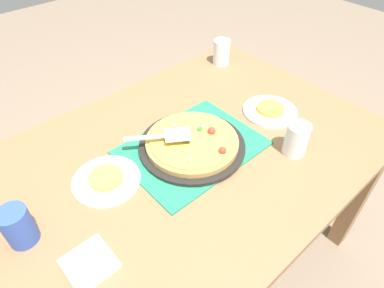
{
  "coord_description": "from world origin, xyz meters",
  "views": [
    {
      "loc": [
        -0.58,
        -0.65,
        1.56
      ],
      "look_at": [
        0.0,
        0.0,
        0.77
      ],
      "focal_mm": 30.89,
      "sensor_mm": 36.0,
      "label": 1
    }
  ],
  "objects_px": {
    "pizza": "(192,141)",
    "cup_far": "(221,52)",
    "plate_near_left": "(270,111)",
    "cup_near": "(296,139)",
    "napkin_stack": "(89,263)",
    "cup_corner": "(18,226)",
    "pizza_server": "(164,136)",
    "pizza_pan": "(192,145)",
    "served_slice_right": "(106,178)",
    "plate_far_right": "(107,180)",
    "served_slice_left": "(271,109)"
  },
  "relations": [
    {
      "from": "plate_near_left",
      "to": "cup_near",
      "type": "height_order",
      "value": "cup_near"
    },
    {
      "from": "cup_far",
      "to": "pizza_server",
      "type": "bearing_deg",
      "value": -152.49
    },
    {
      "from": "pizza_pan",
      "to": "napkin_stack",
      "type": "relative_size",
      "value": 3.17
    },
    {
      "from": "plate_far_right",
      "to": "pizza_server",
      "type": "height_order",
      "value": "pizza_server"
    },
    {
      "from": "pizza_pan",
      "to": "pizza",
      "type": "relative_size",
      "value": 1.15
    },
    {
      "from": "pizza_pan",
      "to": "napkin_stack",
      "type": "xyz_separation_m",
      "value": [
        -0.5,
        -0.16,
        -0.01
      ]
    },
    {
      "from": "pizza_pan",
      "to": "served_slice_left",
      "type": "height_order",
      "value": "served_slice_left"
    },
    {
      "from": "cup_near",
      "to": "cup_corner",
      "type": "relative_size",
      "value": 1.0
    },
    {
      "from": "served_slice_left",
      "to": "served_slice_right",
      "type": "xyz_separation_m",
      "value": [
        -0.69,
        0.12,
        0.0
      ]
    },
    {
      "from": "pizza",
      "to": "plate_near_left",
      "type": "xyz_separation_m",
      "value": [
        0.38,
        -0.05,
        -0.03
      ]
    },
    {
      "from": "pizza",
      "to": "cup_near",
      "type": "relative_size",
      "value": 2.75
    },
    {
      "from": "served_slice_right",
      "to": "cup_near",
      "type": "height_order",
      "value": "cup_near"
    },
    {
      "from": "plate_far_right",
      "to": "napkin_stack",
      "type": "xyz_separation_m",
      "value": [
        -0.18,
        -0.22,
        0.0
      ]
    },
    {
      "from": "cup_far",
      "to": "cup_corner",
      "type": "bearing_deg",
      "value": -163.22
    },
    {
      "from": "pizza_server",
      "to": "pizza_pan",
      "type": "bearing_deg",
      "value": -33.79
    },
    {
      "from": "plate_far_right",
      "to": "napkin_stack",
      "type": "relative_size",
      "value": 1.83
    },
    {
      "from": "served_slice_left",
      "to": "pizza_server",
      "type": "relative_size",
      "value": 0.51
    },
    {
      "from": "pizza_pan",
      "to": "pizza_server",
      "type": "relative_size",
      "value": 1.77
    },
    {
      "from": "plate_near_left",
      "to": "cup_near",
      "type": "xyz_separation_m",
      "value": [
        -0.13,
        -0.2,
        0.06
      ]
    },
    {
      "from": "pizza_pan",
      "to": "plate_far_right",
      "type": "xyz_separation_m",
      "value": [
        -0.31,
        0.07,
        -0.01
      ]
    },
    {
      "from": "served_slice_right",
      "to": "napkin_stack",
      "type": "distance_m",
      "value": 0.29
    },
    {
      "from": "cup_near",
      "to": "pizza_server",
      "type": "relative_size",
      "value": 0.56
    },
    {
      "from": "plate_far_right",
      "to": "cup_corner",
      "type": "distance_m",
      "value": 0.29
    },
    {
      "from": "served_slice_right",
      "to": "served_slice_left",
      "type": "bearing_deg",
      "value": -9.69
    },
    {
      "from": "cup_far",
      "to": "napkin_stack",
      "type": "xyz_separation_m",
      "value": [
        -1.02,
        -0.52,
        -0.05
      ]
    },
    {
      "from": "plate_far_right",
      "to": "pizza_server",
      "type": "distance_m",
      "value": 0.24
    },
    {
      "from": "pizza",
      "to": "pizza_server",
      "type": "distance_m",
      "value": 0.1
    },
    {
      "from": "pizza_pan",
      "to": "served_slice_right",
      "type": "distance_m",
      "value": 0.32
    },
    {
      "from": "plate_far_right",
      "to": "cup_corner",
      "type": "xyz_separation_m",
      "value": [
        -0.28,
        -0.03,
        0.06
      ]
    },
    {
      "from": "cup_corner",
      "to": "plate_near_left",
      "type": "bearing_deg",
      "value": -4.98
    },
    {
      "from": "pizza_server",
      "to": "napkin_stack",
      "type": "xyz_separation_m",
      "value": [
        -0.41,
        -0.21,
        -0.06
      ]
    },
    {
      "from": "cup_corner",
      "to": "pizza_server",
      "type": "distance_m",
      "value": 0.51
    },
    {
      "from": "served_slice_left",
      "to": "cup_near",
      "type": "height_order",
      "value": "cup_near"
    },
    {
      "from": "plate_near_left",
      "to": "pizza_server",
      "type": "relative_size",
      "value": 1.02
    },
    {
      "from": "pizza",
      "to": "served_slice_left",
      "type": "height_order",
      "value": "pizza"
    },
    {
      "from": "served_slice_right",
      "to": "pizza_pan",
      "type": "bearing_deg",
      "value": -12.05
    },
    {
      "from": "pizza",
      "to": "cup_near",
      "type": "xyz_separation_m",
      "value": [
        0.25,
        -0.25,
        0.03
      ]
    },
    {
      "from": "pizza",
      "to": "plate_near_left",
      "type": "relative_size",
      "value": 1.5
    },
    {
      "from": "pizza",
      "to": "cup_near",
      "type": "bearing_deg",
      "value": -44.88
    },
    {
      "from": "cup_near",
      "to": "served_slice_right",
      "type": "bearing_deg",
      "value": 150.53
    },
    {
      "from": "pizza",
      "to": "cup_far",
      "type": "xyz_separation_m",
      "value": [
        0.52,
        0.37,
        0.03
      ]
    },
    {
      "from": "pizza",
      "to": "cup_near",
      "type": "height_order",
      "value": "cup_near"
    },
    {
      "from": "pizza_pan",
      "to": "served_slice_right",
      "type": "bearing_deg",
      "value": 167.95
    },
    {
      "from": "cup_near",
      "to": "plate_near_left",
      "type": "bearing_deg",
      "value": 58.03
    },
    {
      "from": "cup_near",
      "to": "pizza_server",
      "type": "bearing_deg",
      "value": 137.48
    },
    {
      "from": "plate_far_right",
      "to": "served_slice_left",
      "type": "height_order",
      "value": "served_slice_left"
    },
    {
      "from": "cup_corner",
      "to": "napkin_stack",
      "type": "xyz_separation_m",
      "value": [
        0.1,
        -0.19,
        -0.05
      ]
    },
    {
      "from": "napkin_stack",
      "to": "served_slice_right",
      "type": "bearing_deg",
      "value": 50.58
    },
    {
      "from": "cup_far",
      "to": "napkin_stack",
      "type": "relative_size",
      "value": 1.0
    },
    {
      "from": "pizza",
      "to": "napkin_stack",
      "type": "relative_size",
      "value": 2.75
    }
  ]
}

